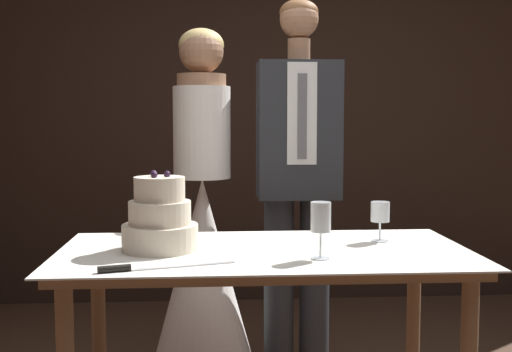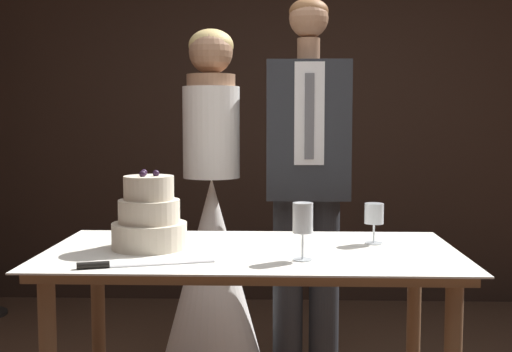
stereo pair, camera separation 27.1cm
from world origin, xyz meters
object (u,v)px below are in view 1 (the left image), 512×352
object	(u,v)px
tiered_cake	(160,220)
wine_glass_near	(380,214)
groom	(297,172)
cake_table	(264,277)
cake_knife	(141,268)
bride	(203,250)
wine_glass_middle	(321,220)

from	to	relation	value
tiered_cake	wine_glass_near	distance (m)	0.83
wine_glass_near	groom	distance (m)	0.80
cake_table	wine_glass_near	distance (m)	0.51
tiered_cake	cake_knife	world-z (taller)	tiered_cake
wine_glass_near	bride	distance (m)	1.07
cake_table	groom	bearing A→B (deg)	75.23
cake_table	bride	xyz separation A→B (m)	(-0.24, 0.89, -0.08)
cake_table	wine_glass_near	size ratio (longest dim) A/B	9.61
tiered_cake	wine_glass_middle	world-z (taller)	tiered_cake
cake_table	cake_knife	bearing A→B (deg)	-144.90
wine_glass_near	cake_table	bearing A→B (deg)	-164.74
bride	groom	size ratio (longest dim) A/B	0.92
wine_glass_middle	wine_glass_near	bearing A→B (deg)	46.27
cake_knife	cake_table	bearing A→B (deg)	18.64
bride	groom	bearing A→B (deg)	-0.09
cake_knife	wine_glass_middle	distance (m)	0.60
cake_knife	wine_glass_near	bearing A→B (deg)	9.00
tiered_cake	cake_knife	bearing A→B (deg)	-96.53
cake_knife	bride	world-z (taller)	bride
cake_knife	wine_glass_near	distance (m)	0.95
cake_table	tiered_cake	bearing A→B (deg)	177.64
tiered_cake	cake_knife	size ratio (longest dim) A/B	0.67
tiered_cake	groom	distance (m)	1.07
cake_table	cake_knife	distance (m)	0.51
tiered_cake	cake_knife	distance (m)	0.32
tiered_cake	wine_glass_near	xyz separation A→B (m)	(0.82, 0.11, -0.00)
cake_knife	groom	size ratio (longest dim) A/B	0.23
groom	tiered_cake	bearing A→B (deg)	-124.66
cake_knife	wine_glass_near	size ratio (longest dim) A/B	2.77
tiered_cake	wine_glass_middle	size ratio (longest dim) A/B	1.48
cake_table	tiered_cake	size ratio (longest dim) A/B	5.16
tiered_cake	wine_glass_near	bearing A→B (deg)	7.48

